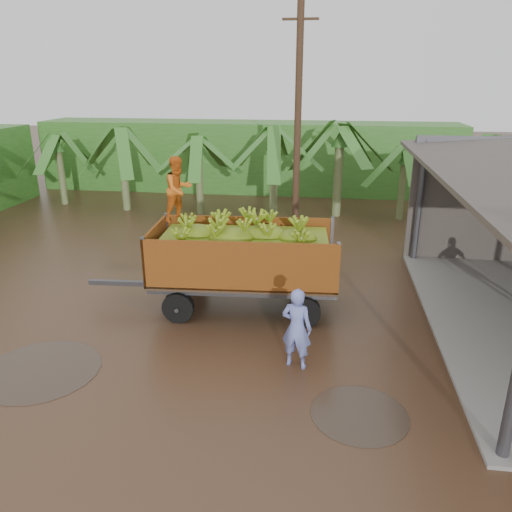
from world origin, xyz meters
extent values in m
plane|color=black|center=(0.00, 0.00, 0.00)|extent=(100.00, 100.00, 0.00)
cube|color=#2D661E|center=(-2.00, 16.00, 1.80)|extent=(22.00, 3.00, 3.60)
cube|color=#47474C|center=(-3.03, 1.09, 0.58)|extent=(1.89, 0.24, 0.13)
imported|color=orange|center=(-1.54, 1.72, 3.06)|extent=(1.02, 1.06, 1.72)
imported|color=#6E7AC9|center=(1.81, -1.41, 0.89)|extent=(0.74, 0.58, 1.78)
cylinder|color=#47301E|center=(1.20, 7.11, 4.10)|extent=(0.24, 0.24, 8.21)
cube|color=#47301E|center=(1.20, 7.11, 7.59)|extent=(1.20, 0.08, 0.08)
camera|label=1|loc=(2.28, -10.70, 5.82)|focal=35.00mm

